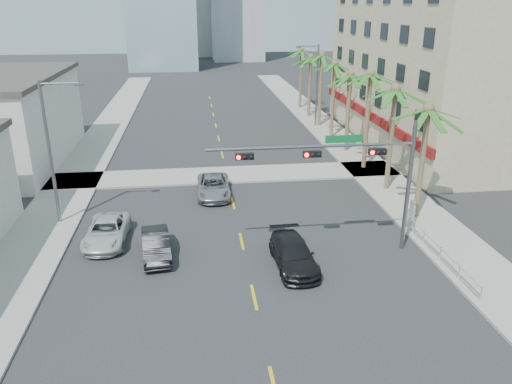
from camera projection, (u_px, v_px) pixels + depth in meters
The scene contains 22 objects.
ground at pixel (266, 351), 20.07m from camera, with size 260.00×260.00×0.00m, color #262628.
sidewalk_right at pixel (378, 177), 40.01m from camera, with size 4.00×120.00×0.15m, color gray.
sidewalk_left at pixel (68, 190), 37.18m from camera, with size 4.00×120.00×0.15m, color gray.
sidewalk_cross at pixel (227, 175), 40.45m from camera, with size 80.00×4.00×0.15m, color gray.
building_right at pixel (448, 66), 47.82m from camera, with size 15.25×28.00×15.00m.
traffic_signal_mast at pixel (353, 166), 26.33m from camera, with size 11.12×0.54×7.20m.
palm_tree_0 at pixel (428, 110), 30.05m from camera, with size 4.80×4.80×7.80m.
palm_tree_1 at pixel (396, 90), 34.75m from camera, with size 4.80×4.80×8.16m.
palm_tree_2 at pixel (371, 75), 39.45m from camera, with size 4.80×4.80×8.52m.
palm_tree_3 at pixel (350, 75), 44.52m from camera, with size 4.80×4.80×7.80m.
palm_tree_4 at pixel (335, 65), 49.22m from camera, with size 4.80×4.80×8.16m.
palm_tree_5 at pixel (322, 56), 53.92m from camera, with size 4.80×4.80×8.52m.
palm_tree_6 at pixel (311, 58), 58.99m from camera, with size 4.80×4.80×7.80m.
palm_tree_7 at pixel (302, 51), 63.68m from camera, with size 4.80×4.80×8.16m.
streetlight_left at pixel (52, 146), 29.97m from camera, with size 2.55×0.25×9.00m.
streetlight_right at pixel (315, 81), 54.81m from camera, with size 2.55×0.25×9.00m.
guardrail at pixel (441, 252), 26.61m from camera, with size 0.08×8.08×1.00m.
car_parked_far at pixel (107, 232), 29.00m from camera, with size 2.26×4.91×1.36m, color silver.
car_lane_left at pixel (156, 245), 27.37m from camera, with size 1.47×4.21×1.39m, color black.
car_lane_center at pixel (214, 186), 36.10m from camera, with size 2.32×5.04×1.40m, color #A9A9AE.
car_lane_right at pixel (293, 254), 26.32m from camera, with size 1.99×4.89×1.42m, color black.
pedestrian at pixel (411, 215), 30.17m from camera, with size 0.72×0.47×1.97m, color silver.
Camera 1 is at (-2.48, -16.30, 13.14)m, focal length 35.00 mm.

